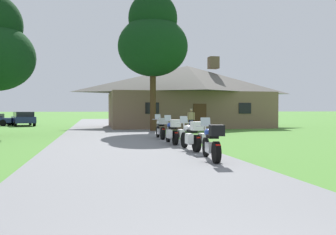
# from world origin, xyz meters

# --- Properties ---
(ground_plane) EXTENTS (500.00, 500.00, 0.00)m
(ground_plane) POSITION_xyz_m (0.00, 20.00, 0.00)
(ground_plane) COLOR #4C8433
(asphalt_driveway) EXTENTS (6.40, 80.00, 0.06)m
(asphalt_driveway) POSITION_xyz_m (0.00, 18.00, 0.03)
(asphalt_driveway) COLOR slate
(asphalt_driveway) RESTS_ON ground
(motorcycle_blue_nearest_to_camera) EXTENTS (0.70, 2.08, 1.30)m
(motorcycle_blue_nearest_to_camera) POSITION_xyz_m (2.29, 8.41, 0.62)
(motorcycle_blue_nearest_to_camera) COLOR black
(motorcycle_blue_nearest_to_camera) RESTS_ON asphalt_driveway
(motorcycle_white_second_in_row) EXTENTS (0.78, 2.08, 1.30)m
(motorcycle_white_second_in_row) POSITION_xyz_m (2.40, 10.99, 0.61)
(motorcycle_white_second_in_row) COLOR black
(motorcycle_white_second_in_row) RESTS_ON asphalt_driveway
(motorcycle_blue_third_in_row) EXTENTS (0.73, 2.08, 1.30)m
(motorcycle_blue_third_in_row) POSITION_xyz_m (2.24, 13.65, 0.61)
(motorcycle_blue_third_in_row) COLOR black
(motorcycle_blue_third_in_row) RESTS_ON asphalt_driveway
(motorcycle_white_farthest_in_row) EXTENTS (0.66, 2.08, 1.30)m
(motorcycle_white_farthest_in_row) POSITION_xyz_m (2.26, 16.65, 0.62)
(motorcycle_white_farthest_in_row) COLOR black
(motorcycle_white_farthest_in_row) RESTS_ON asphalt_driveway
(stone_lodge) EXTENTS (14.92, 8.30, 6.56)m
(stone_lodge) POSITION_xyz_m (7.22, 29.59, 2.91)
(stone_lodge) COLOR brown
(stone_lodge) RESTS_ON ground
(bystander_tan_shirt_near_lodge) EXTENTS (0.53, 0.32, 1.69)m
(bystander_tan_shirt_near_lodge) POSITION_xyz_m (5.95, 23.80, 0.95)
(bystander_tan_shirt_near_lodge) COLOR navy
(bystander_tan_shirt_near_lodge) RESTS_ON ground
(tree_by_lodge_front) EXTENTS (5.10, 5.10, 10.17)m
(tree_by_lodge_front) POSITION_xyz_m (3.00, 23.59, 6.80)
(tree_by_lodge_front) COLOR #422D19
(tree_by_lodge_front) RESTS_ON ground
(parked_navy_suv_far_left) EXTENTS (3.10, 4.94, 1.40)m
(parked_navy_suv_far_left) POSITION_xyz_m (-8.15, 35.42, 0.78)
(parked_navy_suv_far_left) COLOR navy
(parked_navy_suv_far_left) RESTS_ON ground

